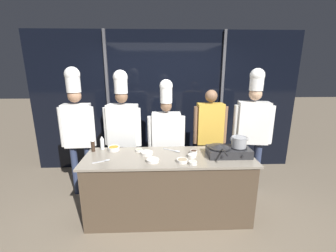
{
  "coord_description": "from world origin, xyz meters",
  "views": [
    {
      "loc": [
        -0.12,
        -2.78,
        2.06
      ],
      "look_at": [
        0.0,
        0.25,
        1.24
      ],
      "focal_mm": 24.0,
      "sensor_mm": 36.0,
      "label": 1
    }
  ],
  "objects_px": {
    "squeeze_bottle_clear": "(102,143)",
    "prep_bowl_bean_sprouts": "(147,153)",
    "prep_bowl_mushrooms": "(182,160)",
    "chef_sous": "(123,125)",
    "prep_bowl_rice": "(153,160)",
    "person_guest": "(210,131)",
    "prep_bowl_chicken": "(193,162)",
    "chef_head": "(77,123)",
    "portable_stove": "(229,152)",
    "chef_line": "(166,132)",
    "serving_spoon_solid": "(105,161)",
    "chef_pastry": "(253,123)",
    "frying_pan": "(219,146)",
    "serving_spoon_slotted": "(175,151)",
    "stock_pot": "(239,142)",
    "prep_bowl_carrots": "(114,148)",
    "prep_bowl_soy_glaze": "(194,152)",
    "prep_bowl_ginger": "(139,150)",
    "squeeze_bottle_soy": "(93,145)",
    "prep_bowl_onion": "(192,155)"
  },
  "relations": [
    {
      "from": "prep_bowl_rice",
      "to": "prep_bowl_mushrooms",
      "type": "xyz_separation_m",
      "value": [
        0.37,
        -0.03,
        0.0
      ]
    },
    {
      "from": "stock_pot",
      "to": "prep_bowl_rice",
      "type": "bearing_deg",
      "value": -172.11
    },
    {
      "from": "serving_spoon_solid",
      "to": "chef_head",
      "type": "distance_m",
      "value": 1.0
    },
    {
      "from": "prep_bowl_soy_glaze",
      "to": "chef_sous",
      "type": "relative_size",
      "value": 0.05
    },
    {
      "from": "chef_head",
      "to": "chef_pastry",
      "type": "height_order",
      "value": "chef_head"
    },
    {
      "from": "serving_spoon_slotted",
      "to": "chef_line",
      "type": "xyz_separation_m",
      "value": [
        -0.11,
        0.5,
        0.14
      ]
    },
    {
      "from": "squeeze_bottle_clear",
      "to": "prep_bowl_bean_sprouts",
      "type": "height_order",
      "value": "squeeze_bottle_clear"
    },
    {
      "from": "stock_pot",
      "to": "prep_bowl_chicken",
      "type": "bearing_deg",
      "value": -158.76
    },
    {
      "from": "prep_bowl_bean_sprouts",
      "to": "serving_spoon_slotted",
      "type": "height_order",
      "value": "prep_bowl_bean_sprouts"
    },
    {
      "from": "prep_bowl_bean_sprouts",
      "to": "chef_pastry",
      "type": "xyz_separation_m",
      "value": [
        1.68,
        0.61,
        0.24
      ]
    },
    {
      "from": "prep_bowl_rice",
      "to": "chef_head",
      "type": "distance_m",
      "value": 1.45
    },
    {
      "from": "squeeze_bottle_clear",
      "to": "person_guest",
      "type": "distance_m",
      "value": 1.7
    },
    {
      "from": "portable_stove",
      "to": "prep_bowl_chicken",
      "type": "xyz_separation_m",
      "value": [
        -0.52,
        -0.25,
        -0.04
      ]
    },
    {
      "from": "serving_spoon_slotted",
      "to": "portable_stove",
      "type": "bearing_deg",
      "value": -14.4
    },
    {
      "from": "frying_pan",
      "to": "prep_bowl_bean_sprouts",
      "type": "relative_size",
      "value": 3.14
    },
    {
      "from": "stock_pot",
      "to": "person_guest",
      "type": "relative_size",
      "value": 0.13
    },
    {
      "from": "serving_spoon_slotted",
      "to": "chef_pastry",
      "type": "xyz_separation_m",
      "value": [
        1.29,
        0.5,
        0.26
      ]
    },
    {
      "from": "squeeze_bottle_soy",
      "to": "prep_bowl_onion",
      "type": "xyz_separation_m",
      "value": [
        1.36,
        -0.26,
        -0.07
      ]
    },
    {
      "from": "prep_bowl_mushrooms",
      "to": "chef_sous",
      "type": "distance_m",
      "value": 1.27
    },
    {
      "from": "prep_bowl_ginger",
      "to": "squeeze_bottle_clear",
      "type": "bearing_deg",
      "value": 166.63
    },
    {
      "from": "prep_bowl_ginger",
      "to": "serving_spoon_slotted",
      "type": "xyz_separation_m",
      "value": [
        0.51,
        -0.01,
        -0.01
      ]
    },
    {
      "from": "squeeze_bottle_soy",
      "to": "serving_spoon_solid",
      "type": "distance_m",
      "value": 0.43
    },
    {
      "from": "serving_spoon_solid",
      "to": "chef_head",
      "type": "xyz_separation_m",
      "value": [
        -0.57,
        0.75,
        0.31
      ]
    },
    {
      "from": "prep_bowl_rice",
      "to": "serving_spoon_slotted",
      "type": "bearing_deg",
      "value": 47.84
    },
    {
      "from": "chef_head",
      "to": "prep_bowl_ginger",
      "type": "bearing_deg",
      "value": 153.45
    },
    {
      "from": "prep_bowl_onion",
      "to": "chef_head",
      "type": "bearing_deg",
      "value": 158.67
    },
    {
      "from": "prep_bowl_ginger",
      "to": "chef_line",
      "type": "height_order",
      "value": "chef_line"
    },
    {
      "from": "prep_bowl_carrots",
      "to": "prep_bowl_chicken",
      "type": "xyz_separation_m",
      "value": [
        1.06,
        -0.5,
        -0.01
      ]
    },
    {
      "from": "chef_head",
      "to": "prep_bowl_carrots",
      "type": "bearing_deg",
      "value": 146.08
    },
    {
      "from": "prep_bowl_mushrooms",
      "to": "chef_head",
      "type": "distance_m",
      "value": 1.78
    },
    {
      "from": "prep_bowl_rice",
      "to": "prep_bowl_mushrooms",
      "type": "distance_m",
      "value": 0.37
    },
    {
      "from": "serving_spoon_solid",
      "to": "person_guest",
      "type": "height_order",
      "value": "person_guest"
    },
    {
      "from": "prep_bowl_chicken",
      "to": "prep_bowl_mushrooms",
      "type": "bearing_deg",
      "value": 152.61
    },
    {
      "from": "prep_bowl_soy_glaze",
      "to": "person_guest",
      "type": "height_order",
      "value": "person_guest"
    },
    {
      "from": "portable_stove",
      "to": "chef_line",
      "type": "xyz_separation_m",
      "value": [
        -0.81,
        0.68,
        0.09
      ]
    },
    {
      "from": "frying_pan",
      "to": "serving_spoon_slotted",
      "type": "height_order",
      "value": "frying_pan"
    },
    {
      "from": "portable_stove",
      "to": "serving_spoon_solid",
      "type": "bearing_deg",
      "value": -175.67
    },
    {
      "from": "prep_bowl_soy_glaze",
      "to": "prep_bowl_mushrooms",
      "type": "distance_m",
      "value": 0.32
    },
    {
      "from": "prep_bowl_soy_glaze",
      "to": "chef_head",
      "type": "xyz_separation_m",
      "value": [
        -1.73,
        0.55,
        0.29
      ]
    },
    {
      "from": "prep_bowl_bean_sprouts",
      "to": "person_guest",
      "type": "distance_m",
      "value": 1.2
    },
    {
      "from": "serving_spoon_solid",
      "to": "chef_pastry",
      "type": "xyz_separation_m",
      "value": [
        2.2,
        0.81,
        0.26
      ]
    },
    {
      "from": "serving_spoon_slotted",
      "to": "chef_sous",
      "type": "bearing_deg",
      "value": 146.28
    },
    {
      "from": "squeeze_bottle_soy",
      "to": "person_guest",
      "type": "bearing_deg",
      "value": 16.08
    },
    {
      "from": "prep_bowl_chicken",
      "to": "prep_bowl_bean_sprouts",
      "type": "xyz_separation_m",
      "value": [
        -0.58,
        0.33,
        0.0
      ]
    },
    {
      "from": "squeeze_bottle_clear",
      "to": "prep_bowl_soy_glaze",
      "type": "relative_size",
      "value": 2.03
    },
    {
      "from": "prep_bowl_carrots",
      "to": "portable_stove",
      "type": "bearing_deg",
      "value": -9.07
    },
    {
      "from": "portable_stove",
      "to": "chef_sous",
      "type": "bearing_deg",
      "value": 154.55
    },
    {
      "from": "chef_head",
      "to": "chef_sous",
      "type": "bearing_deg",
      "value": -175.08
    },
    {
      "from": "frying_pan",
      "to": "chef_line",
      "type": "distance_m",
      "value": 0.96
    },
    {
      "from": "squeeze_bottle_soy",
      "to": "prep_bowl_onion",
      "type": "bearing_deg",
      "value": -10.75
    }
  ]
}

